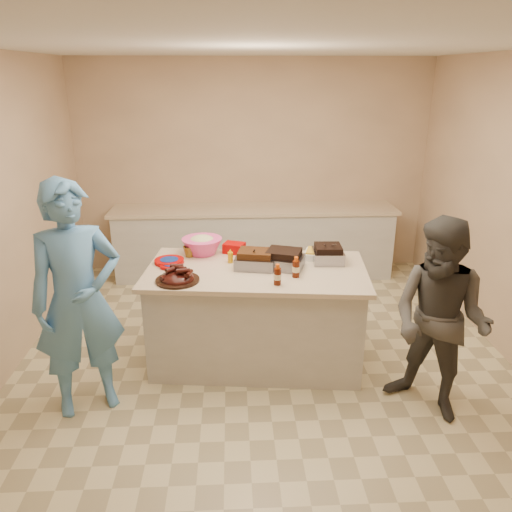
{
  "coord_description": "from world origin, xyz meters",
  "views": [
    {
      "loc": [
        -0.28,
        -3.93,
        2.51
      ],
      "look_at": [
        -0.08,
        0.15,
        1.0
      ],
      "focal_mm": 35.0,
      "sensor_mm": 36.0,
      "label": 1
    }
  ],
  "objects_px": {
    "coleslaw_bowl": "(202,254)",
    "mustard_bottle": "(230,263)",
    "island": "(256,359)",
    "rib_platter": "(178,281)",
    "plastic_cup": "(189,257)",
    "guest_blue": "(92,404)",
    "bbq_bottle_a": "(277,285)",
    "roasting_pan": "(328,262)",
    "guest_gray": "(427,409)",
    "bbq_bottle_b": "(296,277)"
  },
  "relations": [
    {
      "from": "bbq_bottle_b",
      "to": "mustard_bottle",
      "type": "height_order",
      "value": "bbq_bottle_b"
    },
    {
      "from": "rib_platter",
      "to": "plastic_cup",
      "type": "xyz_separation_m",
      "value": [
        0.05,
        0.57,
        0.0
      ]
    },
    {
      "from": "island",
      "to": "bbq_bottle_b",
      "type": "bearing_deg",
      "value": -26.0
    },
    {
      "from": "rib_platter",
      "to": "guest_blue",
      "type": "xyz_separation_m",
      "value": [
        -0.7,
        -0.37,
        -0.9
      ]
    },
    {
      "from": "bbq_bottle_a",
      "to": "roasting_pan",
      "type": "bearing_deg",
      "value": 44.33
    },
    {
      "from": "island",
      "to": "coleslaw_bowl",
      "type": "height_order",
      "value": "coleslaw_bowl"
    },
    {
      "from": "mustard_bottle",
      "to": "guest_blue",
      "type": "bearing_deg",
      "value": -145.79
    },
    {
      "from": "coleslaw_bowl",
      "to": "mustard_bottle",
      "type": "height_order",
      "value": "coleslaw_bowl"
    },
    {
      "from": "coleslaw_bowl",
      "to": "bbq_bottle_a",
      "type": "distance_m",
      "value": 1.0
    },
    {
      "from": "roasting_pan",
      "to": "coleslaw_bowl",
      "type": "relative_size",
      "value": 0.71
    },
    {
      "from": "bbq_bottle_b",
      "to": "guest_gray",
      "type": "height_order",
      "value": "bbq_bottle_b"
    },
    {
      "from": "guest_gray",
      "to": "mustard_bottle",
      "type": "bearing_deg",
      "value": -165.22
    },
    {
      "from": "plastic_cup",
      "to": "guest_blue",
      "type": "relative_size",
      "value": 0.06
    },
    {
      "from": "plastic_cup",
      "to": "guest_gray",
      "type": "xyz_separation_m",
      "value": [
        1.92,
        -1.14,
        -0.9
      ]
    },
    {
      "from": "island",
      "to": "plastic_cup",
      "type": "height_order",
      "value": "plastic_cup"
    },
    {
      "from": "bbq_bottle_a",
      "to": "guest_blue",
      "type": "distance_m",
      "value": 1.78
    },
    {
      "from": "island",
      "to": "rib_platter",
      "type": "relative_size",
      "value": 5.29
    },
    {
      "from": "rib_platter",
      "to": "guest_gray",
      "type": "height_order",
      "value": "rib_platter"
    },
    {
      "from": "bbq_bottle_b",
      "to": "plastic_cup",
      "type": "relative_size",
      "value": 1.61
    },
    {
      "from": "coleslaw_bowl",
      "to": "island",
      "type": "bearing_deg",
      "value": -39.99
    },
    {
      "from": "coleslaw_bowl",
      "to": "bbq_bottle_b",
      "type": "height_order",
      "value": "coleslaw_bowl"
    },
    {
      "from": "bbq_bottle_a",
      "to": "guest_gray",
      "type": "relative_size",
      "value": 0.11
    },
    {
      "from": "coleslaw_bowl",
      "to": "bbq_bottle_b",
      "type": "bearing_deg",
      "value": -37.04
    },
    {
      "from": "island",
      "to": "coleslaw_bowl",
      "type": "relative_size",
      "value": 5.08
    },
    {
      "from": "rib_platter",
      "to": "roasting_pan",
      "type": "bearing_deg",
      "value": 16.07
    },
    {
      "from": "rib_platter",
      "to": "plastic_cup",
      "type": "relative_size",
      "value": 3.25
    },
    {
      "from": "bbq_bottle_a",
      "to": "bbq_bottle_b",
      "type": "relative_size",
      "value": 0.98
    },
    {
      "from": "bbq_bottle_b",
      "to": "rib_platter",
      "type": "bearing_deg",
      "value": -177.6
    },
    {
      "from": "coleslaw_bowl",
      "to": "mustard_bottle",
      "type": "bearing_deg",
      "value": -43.19
    },
    {
      "from": "rib_platter",
      "to": "bbq_bottle_a",
      "type": "distance_m",
      "value": 0.82
    },
    {
      "from": "mustard_bottle",
      "to": "plastic_cup",
      "type": "distance_m",
      "value": 0.42
    },
    {
      "from": "guest_blue",
      "to": "guest_gray",
      "type": "relative_size",
      "value": 1.17
    },
    {
      "from": "bbq_bottle_b",
      "to": "guest_blue",
      "type": "bearing_deg",
      "value": -166.35
    },
    {
      "from": "coleslaw_bowl",
      "to": "guest_gray",
      "type": "height_order",
      "value": "coleslaw_bowl"
    },
    {
      "from": "coleslaw_bowl",
      "to": "guest_gray",
      "type": "xyz_separation_m",
      "value": [
        1.81,
        -1.22,
        -0.9
      ]
    },
    {
      "from": "island",
      "to": "bbq_bottle_b",
      "type": "height_order",
      "value": "bbq_bottle_b"
    },
    {
      "from": "roasting_pan",
      "to": "guest_gray",
      "type": "distance_m",
      "value": 1.47
    },
    {
      "from": "roasting_pan",
      "to": "coleslaw_bowl",
      "type": "height_order",
      "value": "coleslaw_bowl"
    },
    {
      "from": "coleslaw_bowl",
      "to": "bbq_bottle_b",
      "type": "relative_size",
      "value": 2.11
    },
    {
      "from": "mustard_bottle",
      "to": "roasting_pan",
      "type": "bearing_deg",
      "value": -1.73
    },
    {
      "from": "guest_blue",
      "to": "plastic_cup",
      "type": "bearing_deg",
      "value": 27.59
    },
    {
      "from": "rib_platter",
      "to": "guest_blue",
      "type": "height_order",
      "value": "rib_platter"
    },
    {
      "from": "mustard_bottle",
      "to": "guest_blue",
      "type": "relative_size",
      "value": 0.07
    },
    {
      "from": "coleslaw_bowl",
      "to": "guest_blue",
      "type": "relative_size",
      "value": 0.2
    },
    {
      "from": "coleslaw_bowl",
      "to": "mustard_bottle",
      "type": "distance_m",
      "value": 0.36
    },
    {
      "from": "island",
      "to": "mustard_bottle",
      "type": "bearing_deg",
      "value": 150.23
    },
    {
      "from": "rib_platter",
      "to": "coleslaw_bowl",
      "type": "xyz_separation_m",
      "value": [
        0.17,
        0.65,
        0.0
      ]
    },
    {
      "from": "roasting_pan",
      "to": "guest_blue",
      "type": "bearing_deg",
      "value": -157.31
    },
    {
      "from": "island",
      "to": "guest_blue",
      "type": "distance_m",
      "value": 1.49
    },
    {
      "from": "island",
      "to": "bbq_bottle_b",
      "type": "relative_size",
      "value": 10.72
    }
  ]
}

